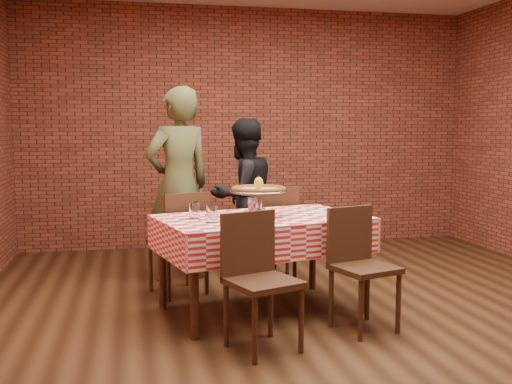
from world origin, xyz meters
TOP-DOWN VIEW (x-y plane):
  - ground at (0.00, 0.00)m, footprint 6.00×6.00m
  - back_wall at (0.00, 3.00)m, footprint 5.50×0.00m
  - table at (-0.44, 0.31)m, footprint 1.72×1.27m
  - tablecloth at (-0.44, 0.31)m, footprint 1.77×1.31m
  - pizza_stand at (-0.47, 0.29)m, footprint 0.47×0.47m
  - pizza at (-0.47, 0.29)m, footprint 0.43×0.43m
  - lemon at (-0.47, 0.29)m, footprint 0.07×0.07m
  - water_glass_left at (-0.86, 0.09)m, footprint 0.10×0.10m
  - water_glass_right at (-0.97, 0.30)m, footprint 0.10×0.10m
  - side_plate at (0.09, 0.38)m, footprint 0.17×0.17m
  - sweetener_packet_a at (0.17, 0.27)m, footprint 0.06×0.04m
  - sweetener_packet_b at (0.15, 0.34)m, footprint 0.06×0.04m
  - condiment_caddy at (-0.45, 0.58)m, footprint 0.10×0.09m
  - chair_near_left at (-0.61, -0.50)m, footprint 0.53×0.53m
  - chair_near_right at (0.19, -0.28)m, footprint 0.50×0.50m
  - chair_far_left at (-1.05, 0.96)m, footprint 0.55×0.55m
  - chair_far_right at (-0.16, 1.18)m, footprint 0.48×0.48m
  - diner_olive at (-1.00, 1.44)m, footprint 0.79×0.67m
  - diner_black at (-0.34, 1.64)m, footprint 0.94×0.87m

SIDE VIEW (x-z plane):
  - ground at x=0.00m, z-range 0.00..0.00m
  - table at x=-0.44m, z-range 0.00..0.75m
  - chair_near_right at x=0.19m, z-range 0.00..0.88m
  - chair_near_left at x=-0.61m, z-range 0.00..0.89m
  - chair_far_left at x=-1.05m, z-range 0.00..0.90m
  - chair_far_right at x=-0.16m, z-range 0.00..0.92m
  - tablecloth at x=-0.44m, z-range 0.49..0.76m
  - sweetener_packet_a at x=0.17m, z-range 0.76..0.76m
  - sweetener_packet_b at x=0.15m, z-range 0.76..0.76m
  - side_plate at x=0.09m, z-range 0.76..0.77m
  - diner_black at x=-0.34m, z-range 0.00..1.54m
  - condiment_caddy at x=-0.45m, z-range 0.76..0.88m
  - water_glass_left at x=-0.86m, z-range 0.76..0.89m
  - water_glass_right at x=-0.97m, z-range 0.76..0.89m
  - pizza_stand at x=-0.47m, z-range 0.76..0.96m
  - diner_olive at x=-1.00m, z-range 0.00..1.83m
  - pizza at x=-0.47m, z-range 0.95..0.99m
  - lemon at x=-0.47m, z-range 0.98..1.07m
  - back_wall at x=0.00m, z-range -1.30..4.20m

